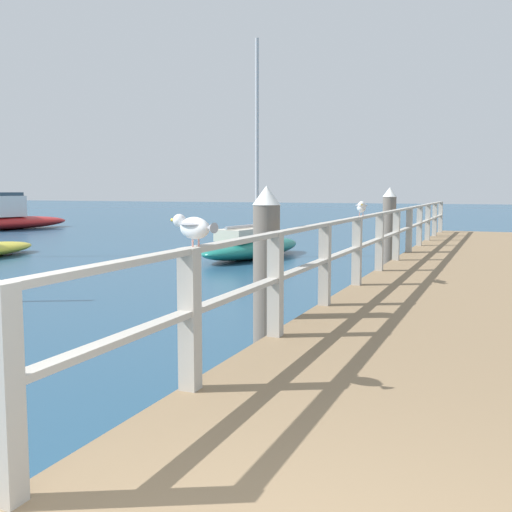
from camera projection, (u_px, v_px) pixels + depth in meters
name	position (u px, v px, depth m)	size (l,w,h in m)	color
pier_deck	(467.00, 284.00, 10.63)	(2.84, 19.84, 0.52)	#846B4C
pier_railing	(389.00, 231.00, 11.04)	(0.12, 18.36, 0.96)	#B2ADA3
dock_piling_near	(266.00, 276.00, 6.55)	(0.29, 0.29, 1.90)	#6B6056
dock_piling_far	(389.00, 232.00, 13.24)	(0.29, 0.29, 1.90)	#6B6056
seagull_foreground	(194.00, 227.00, 4.19)	(0.45, 0.26, 0.21)	white
seagull_background	(361.00, 207.00, 8.90)	(0.22, 0.47, 0.21)	white
boat_1	(4.00, 217.00, 28.64)	(3.28, 6.54, 1.71)	red
boat_2	(252.00, 245.00, 16.91)	(2.01, 4.60, 5.84)	#197266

